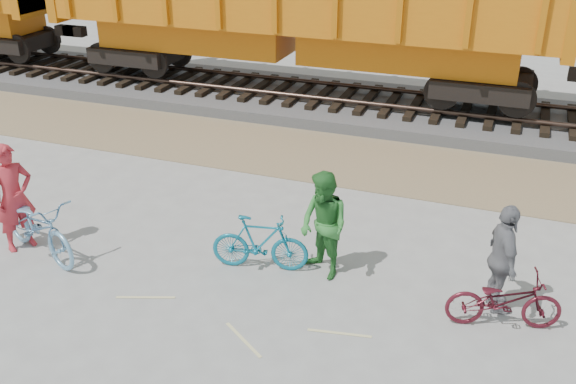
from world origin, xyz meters
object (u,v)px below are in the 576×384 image
bicycle_maroon (504,301)px  person_man (324,226)px  person_solo (14,197)px  person_woman (503,259)px  bicycle_blue (38,226)px  bicycle_teal (260,243)px

bicycle_maroon → person_man: (-2.77, 0.40, 0.46)m
person_solo → person_woman: (7.80, 0.99, -0.10)m
bicycle_blue → person_solo: person_solo is taller
person_man → bicycle_teal: bearing=-134.4°
bicycle_teal → bicycle_maroon: 3.78m
bicycle_blue → person_woman: (7.30, 1.09, 0.30)m
bicycle_maroon → person_solo: bearing=79.0°
bicycle_maroon → bicycle_blue: bearing=80.1°
bicycle_blue → person_woman: person_woman is taller
bicycle_blue → bicycle_maroon: bicycle_blue is taller
person_man → bicycle_blue: bearing=-132.5°
bicycle_maroon → person_man: 2.84m
bicycle_maroon → person_solo: (-7.90, -0.59, 0.52)m
bicycle_teal → bicycle_maroon: size_ratio=0.98×
bicycle_maroon → person_woman: (-0.10, 0.40, 0.42)m
bicycle_teal → person_man: 1.10m
bicycle_teal → bicycle_maroon: bicycle_teal is taller
bicycle_maroon → person_man: bearing=66.6°
bicycle_teal → person_man: (1.00, 0.20, 0.41)m
bicycle_blue → bicycle_teal: size_ratio=1.31×
bicycle_teal → person_solo: size_ratio=0.83×
bicycle_teal → bicycle_maroon: bearing=-104.9°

